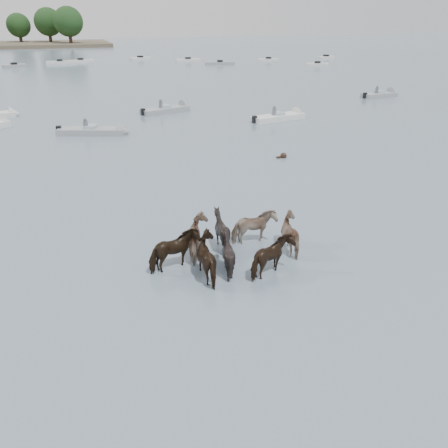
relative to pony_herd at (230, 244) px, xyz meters
name	(u,v)px	position (x,y,z in m)	size (l,w,h in m)	color
ground	(267,254)	(1.55, -0.07, -0.69)	(400.00, 400.00, 0.00)	#4C606D
pony_herd	(230,244)	(0.00, 0.00, 0.00)	(6.97, 4.56, 1.67)	black
swimming_pony	(283,156)	(8.20, 12.04, -0.59)	(0.72, 0.44, 0.44)	black
motorboat_b	(101,131)	(-2.76, 22.99, -0.46)	(5.96, 3.50, 1.92)	gray
motorboat_c	(172,109)	(4.84, 30.39, -0.46)	(5.57, 3.16, 1.92)	gray
motorboat_d	(285,117)	(13.91, 23.34, -0.46)	(5.95, 2.74, 1.92)	silver
motorboat_e	(384,95)	(30.74, 31.03, -0.46)	(5.06, 2.16, 1.92)	gray
distant_flotilla	(92,64)	(1.03, 80.18, -0.43)	(107.11, 27.32, 0.93)	gray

